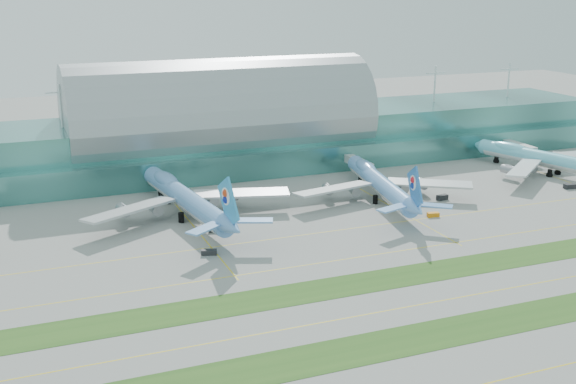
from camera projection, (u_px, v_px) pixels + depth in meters
name	position (u px, v px, depth m)	size (l,w,h in m)	color
ground	(370.00, 285.00, 177.03)	(700.00, 700.00, 0.00)	gray
terminal	(220.00, 131.00, 288.01)	(340.00, 69.10, 36.00)	#3D7A75
grass_strip_near	(433.00, 335.00, 152.03)	(420.00, 12.00, 0.08)	#2D591E
grass_strip_far	(367.00, 282.00, 178.80)	(420.00, 12.00, 0.08)	#2D591E
taxiline_a	(491.00, 382.00, 134.19)	(420.00, 0.35, 0.01)	yellow
taxiline_b	(399.00, 308.00, 164.53)	(420.00, 0.35, 0.01)	yellow
taxiline_c	(339.00, 260.00, 193.09)	(420.00, 0.35, 0.01)	yellow
taxiline_d	(307.00, 234.00, 212.73)	(420.00, 0.35, 0.01)	yellow
airliner_b	(185.00, 197.00, 226.92)	(67.91, 77.58, 21.36)	#5F93D1
airliner_c	(380.00, 182.00, 245.22)	(62.32, 71.52, 19.76)	#68A0E6
airliner_d	(545.00, 158.00, 278.77)	(60.81, 70.50, 19.86)	#69D0E9
gse_c	(209.00, 252.00, 196.76)	(4.26, 1.82, 1.44)	black
gse_d	(214.00, 230.00, 214.73)	(3.16, 1.54, 1.32)	black
gse_e	(433.00, 215.00, 228.75)	(3.73, 1.76, 1.36)	orange
gse_f	(442.00, 197.00, 246.34)	(4.11, 1.78, 1.76)	black
gse_g	(570.00, 186.00, 259.77)	(4.07, 2.20, 1.70)	black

